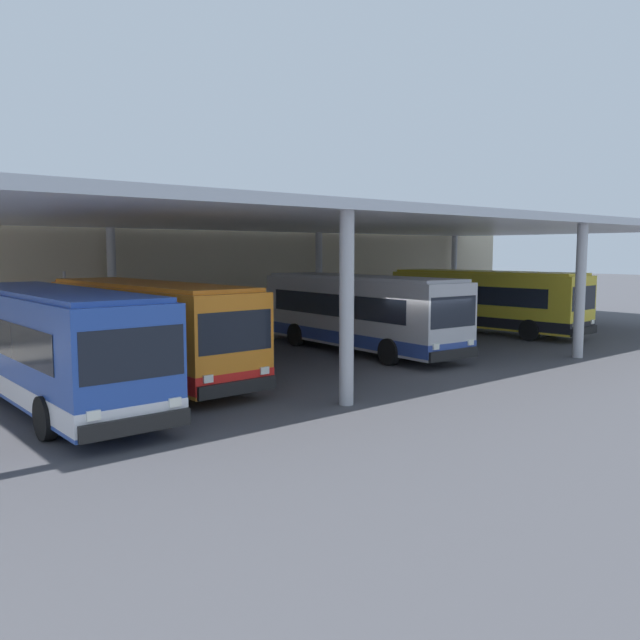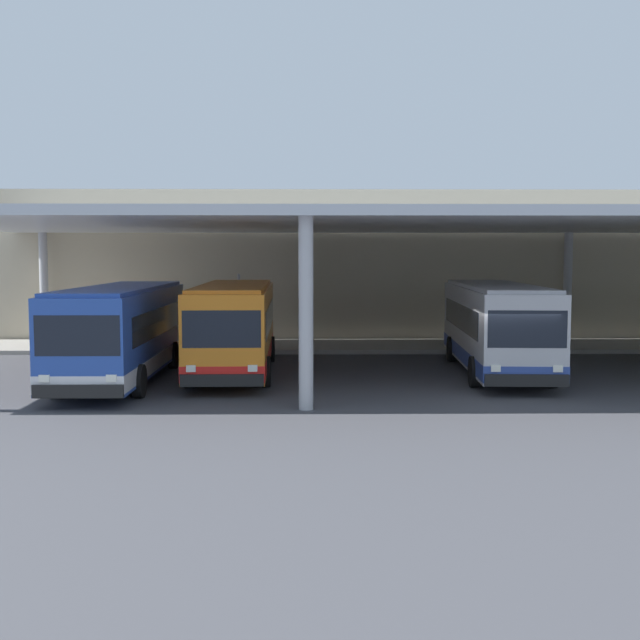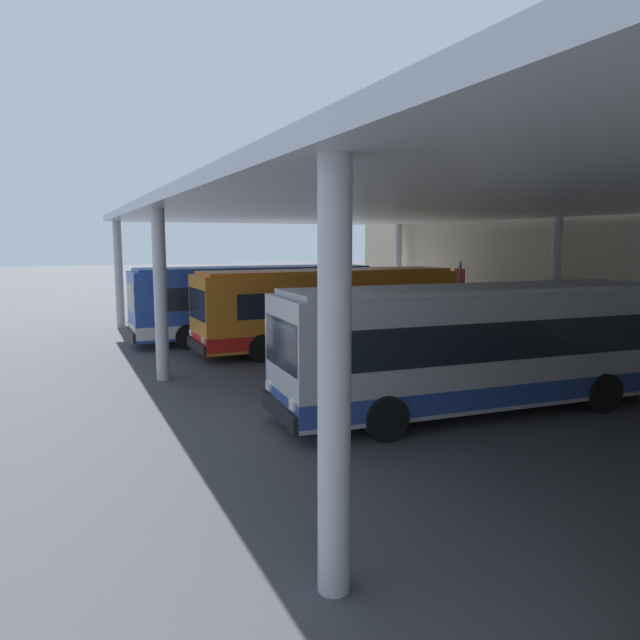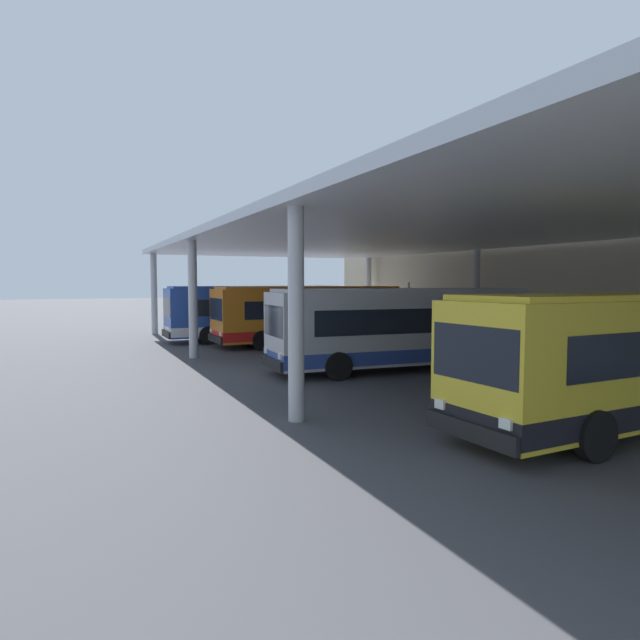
{
  "view_description": "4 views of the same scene",
  "coord_description": "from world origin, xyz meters",
  "px_view_note": "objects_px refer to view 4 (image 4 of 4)",
  "views": [
    {
      "loc": [
        -17.86,
        -15.39,
        4.18
      ],
      "look_at": [
        -1.91,
        3.72,
        1.53
      ],
      "focal_mm": 36.36,
      "sensor_mm": 36.0,
      "label": 1
    },
    {
      "loc": [
        -6.1,
        -24.05,
        4.23
      ],
      "look_at": [
        -5.71,
        2.72,
        2.02
      ],
      "focal_mm": 44.8,
      "sensor_mm": 36.0,
      "label": 2
    },
    {
      "loc": [
        12.37,
        -5.46,
        4.28
      ],
      "look_at": [
        -6.43,
        2.95,
        1.54
      ],
      "focal_mm": 33.52,
      "sensor_mm": 36.0,
      "label": 3
    },
    {
      "loc": [
        18.64,
        -7.54,
        3.45
      ],
      "look_at": [
        -4.66,
        3.07,
        1.64
      ],
      "focal_mm": 30.94,
      "sensor_mm": 36.0,
      "label": 4
    }
  ],
  "objects_px": {
    "bus_second_bay": "(310,314)",
    "bus_far_bay": "(640,357)",
    "bus_nearest_bay": "(257,312)",
    "banner_sign": "(408,306)",
    "bus_middle_bay": "(402,328)"
  },
  "relations": [
    {
      "from": "bus_second_bay",
      "to": "bus_far_bay",
      "type": "xyz_separation_m",
      "value": [
        18.76,
        0.35,
        0.0
      ]
    },
    {
      "from": "bus_far_bay",
      "to": "banner_sign",
      "type": "xyz_separation_m",
      "value": [
        -19.17,
        6.24,
        0.32
      ]
    },
    {
      "from": "bus_nearest_bay",
      "to": "bus_second_bay",
      "type": "bearing_deg",
      "value": 27.04
    },
    {
      "from": "bus_second_bay",
      "to": "banner_sign",
      "type": "relative_size",
      "value": 3.31
    },
    {
      "from": "bus_second_bay",
      "to": "bus_far_bay",
      "type": "relative_size",
      "value": 0.99
    },
    {
      "from": "bus_far_bay",
      "to": "bus_nearest_bay",
      "type": "bearing_deg",
      "value": -174.42
    },
    {
      "from": "bus_nearest_bay",
      "to": "bus_far_bay",
      "type": "distance_m",
      "value": 22.45
    },
    {
      "from": "bus_nearest_bay",
      "to": "bus_second_bay",
      "type": "height_order",
      "value": "same"
    },
    {
      "from": "bus_nearest_bay",
      "to": "bus_second_bay",
      "type": "distance_m",
      "value": 4.03
    },
    {
      "from": "banner_sign",
      "to": "bus_far_bay",
      "type": "bearing_deg",
      "value": -18.03
    },
    {
      "from": "bus_nearest_bay",
      "to": "bus_far_bay",
      "type": "bearing_deg",
      "value": 5.58
    },
    {
      "from": "bus_far_bay",
      "to": "banner_sign",
      "type": "height_order",
      "value": "banner_sign"
    },
    {
      "from": "bus_far_bay",
      "to": "bus_middle_bay",
      "type": "bearing_deg",
      "value": -176.93
    },
    {
      "from": "bus_second_bay",
      "to": "bus_middle_bay",
      "type": "relative_size",
      "value": 0.99
    },
    {
      "from": "banner_sign",
      "to": "bus_second_bay",
      "type": "bearing_deg",
      "value": -86.45
    }
  ]
}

